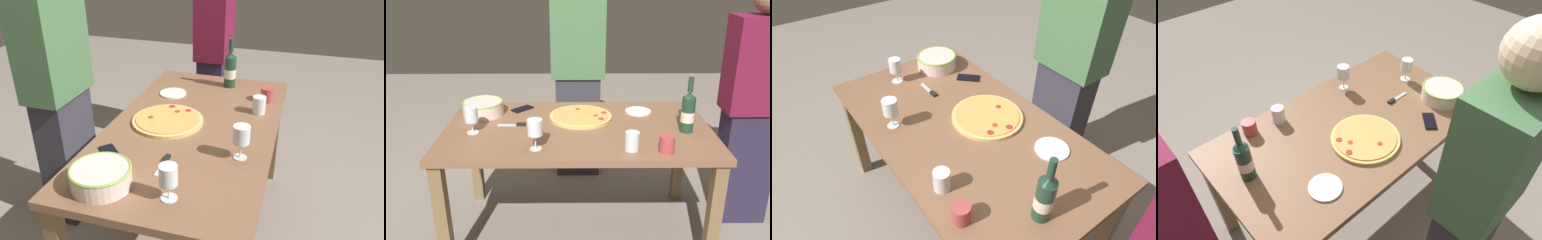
{
  "view_description": "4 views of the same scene",
  "coord_description": "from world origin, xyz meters",
  "views": [
    {
      "loc": [
        -1.8,
        -0.54,
        1.76
      ],
      "look_at": [
        0.0,
        0.0,
        0.79
      ],
      "focal_mm": 36.58,
      "sensor_mm": 36.0,
      "label": 1
    },
    {
      "loc": [
        -0.02,
        -2.24,
        1.69
      ],
      "look_at": [
        0.0,
        0.0,
        0.79
      ],
      "focal_mm": 37.47,
      "sensor_mm": 36.0,
      "label": 2
    },
    {
      "loc": [
        1.09,
        -0.78,
        1.9
      ],
      "look_at": [
        0.0,
        0.0,
        0.79
      ],
      "focal_mm": 30.59,
      "sensor_mm": 36.0,
      "label": 3
    },
    {
      "loc": [
        1.01,
        1.07,
        2.1
      ],
      "look_at": [
        0.0,
        0.0,
        0.79
      ],
      "focal_mm": 31.32,
      "sensor_mm": 36.0,
      "label": 4
    }
  ],
  "objects": [
    {
      "name": "cell_phone",
      "position": [
        -0.37,
        0.3,
        0.76
      ],
      "size": [
        0.15,
        0.15,
        0.01
      ],
      "primitive_type": "cube",
      "rotation": [
        0.0,
        0.0,
        5.51
      ],
      "color": "black",
      "rests_on": "dining_table"
    },
    {
      "name": "side_plate",
      "position": [
        0.4,
        0.25,
        0.76
      ],
      "size": [
        0.17,
        0.17,
        0.01
      ],
      "primitive_type": "cylinder",
      "color": "white",
      "rests_on": "dining_table"
    },
    {
      "name": "person_host",
      "position": [
        0.01,
        0.82,
        0.87
      ],
      "size": [
        0.41,
        0.24,
        1.7
      ],
      "rotation": [
        0.0,
        0.0,
        -1.58
      ],
      "color": "#33313C",
      "rests_on": "ground"
    },
    {
      "name": "wine_glass_near_pizza",
      "position": [
        -0.23,
        -0.31,
        0.87
      ],
      "size": [
        0.08,
        0.08,
        0.17
      ],
      "color": "white",
      "rests_on": "dining_table"
    },
    {
      "name": "pizza_knife",
      "position": [
        -0.38,
        0.02,
        0.76
      ],
      "size": [
        0.17,
        0.02,
        0.02
      ],
      "color": "silver",
      "rests_on": "dining_table"
    },
    {
      "name": "cup_amber",
      "position": [
        0.28,
        -0.32,
        0.8
      ],
      "size": [
        0.08,
        0.08,
        0.1
      ],
      "primitive_type": "cylinder",
      "color": "white",
      "rests_on": "dining_table"
    },
    {
      "name": "person_guest_left",
      "position": [
        1.12,
        0.15,
        0.82
      ],
      "size": [
        0.38,
        0.24,
        1.61
      ],
      "rotation": [
        0.0,
        0.0,
        -3.01
      ],
      "color": "#28213A",
      "rests_on": "ground"
    },
    {
      "name": "pizza",
      "position": [
        0.02,
        0.15,
        0.76
      ],
      "size": [
        0.4,
        0.4,
        0.03
      ],
      "color": "#DFBA6B",
      "rests_on": "dining_table"
    },
    {
      "name": "serving_bowl",
      "position": [
        -0.62,
        0.21,
        0.8
      ],
      "size": [
        0.26,
        0.26,
        0.09
      ],
      "color": "silver",
      "rests_on": "dining_table"
    },
    {
      "name": "ground_plane",
      "position": [
        0.0,
        0.0,
        0.0
      ],
      "size": [
        8.0,
        8.0,
        0.0
      ],
      "primitive_type": "plane",
      "color": "gray"
    },
    {
      "name": "wine_glass_by_bottle",
      "position": [
        -0.62,
        -0.09,
        0.86
      ],
      "size": [
        0.08,
        0.08,
        0.16
      ],
      "color": "white",
      "rests_on": "dining_table"
    },
    {
      "name": "wine_bottle",
      "position": [
        0.64,
        -0.07,
        0.87
      ],
      "size": [
        0.08,
        0.08,
        0.33
      ],
      "color": "#1F3D2C",
      "rests_on": "dining_table"
    },
    {
      "name": "cup_ceramic",
      "position": [
        0.46,
        -0.35,
        0.79
      ],
      "size": [
        0.08,
        0.08,
        0.09
      ],
      "primitive_type": "cylinder",
      "color": "#B64448",
      "rests_on": "dining_table"
    },
    {
      "name": "dining_table",
      "position": [
        0.0,
        0.0,
        0.66
      ],
      "size": [
        1.6,
        0.9,
        0.75
      ],
      "color": "brown",
      "rests_on": "ground"
    }
  ]
}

